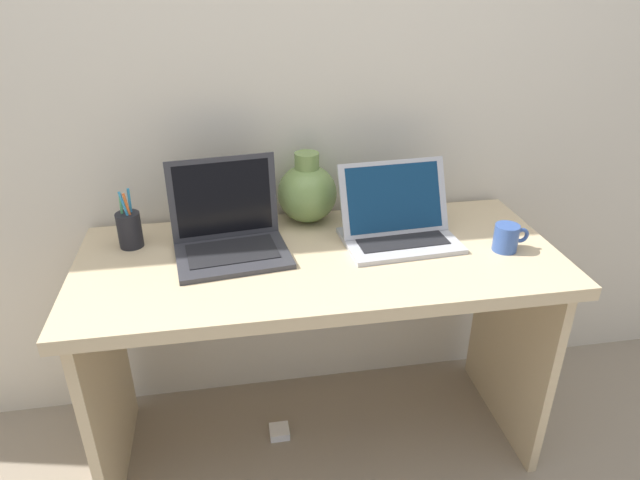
{
  "coord_description": "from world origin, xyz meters",
  "views": [
    {
      "loc": [
        -0.25,
        -1.45,
        1.55
      ],
      "look_at": [
        0.0,
        0.0,
        0.8
      ],
      "focal_mm": 31.36,
      "sensor_mm": 36.0,
      "label": 1
    }
  ],
  "objects": [
    {
      "name": "ground_plane",
      "position": [
        0.0,
        0.0,
        0.0
      ],
      "size": [
        6.0,
        6.0,
        0.0
      ],
      "primitive_type": "plane",
      "color": "gray"
    },
    {
      "name": "back_wall",
      "position": [
        0.0,
        0.35,
        1.2
      ],
      "size": [
        4.4,
        0.04,
        2.4
      ],
      "primitive_type": "cube",
      "color": "beige",
      "rests_on": "ground"
    },
    {
      "name": "desk",
      "position": [
        0.0,
        0.0,
        0.59
      ],
      "size": [
        1.44,
        0.62,
        0.75
      ],
      "color": "#D1B78C",
      "rests_on": "ground"
    },
    {
      "name": "laptop_left",
      "position": [
        -0.26,
        0.09,
        0.82
      ],
      "size": [
        0.36,
        0.3,
        0.27
      ],
      "color": "#333338",
      "rests_on": "desk"
    },
    {
      "name": "laptop_right",
      "position": [
        0.26,
        0.07,
        0.81
      ],
      "size": [
        0.36,
        0.27,
        0.23
      ],
      "color": "#B2B2B7",
      "rests_on": "desk"
    },
    {
      "name": "green_vase",
      "position": [
        0.0,
        0.25,
        0.85
      ],
      "size": [
        0.2,
        0.2,
        0.24
      ],
      "color": "#75934C",
      "rests_on": "desk"
    },
    {
      "name": "coffee_mug",
      "position": [
        0.56,
        -0.06,
        0.79
      ],
      "size": [
        0.11,
        0.07,
        0.08
      ],
      "color": "#335199",
      "rests_on": "desk"
    },
    {
      "name": "pen_cup",
      "position": [
        -0.56,
        0.15,
        0.81
      ],
      "size": [
        0.07,
        0.07,
        0.19
      ],
      "color": "black",
      "rests_on": "desk"
    },
    {
      "name": "power_brick",
      "position": [
        -0.14,
        0.04,
        0.01
      ],
      "size": [
        0.07,
        0.07,
        0.03
      ],
      "primitive_type": "cube",
      "color": "white",
      "rests_on": "ground"
    }
  ]
}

